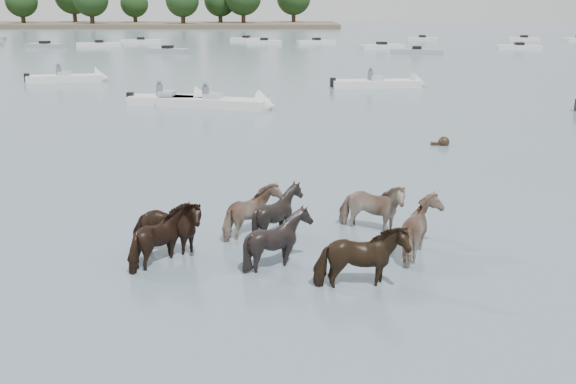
{
  "coord_description": "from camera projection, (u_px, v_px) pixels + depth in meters",
  "views": [
    {
      "loc": [
        0.54,
        -11.04,
        5.28
      ],
      "look_at": [
        0.33,
        3.42,
        1.1
      ],
      "focal_mm": 40.61,
      "sensor_mm": 36.0,
      "label": 1
    }
  ],
  "objects": [
    {
      "name": "motorboat_c",
      "position": [
        388.0,
        84.0,
        42.98
      ],
      "size": [
        6.47,
        2.15,
        1.92
      ],
      "rotation": [
        0.0,
        0.0,
        0.09
      ],
      "color": "silver",
      "rests_on": "ground"
    },
    {
      "name": "ground",
      "position": [
        267.0,
        300.0,
        12.07
      ],
      "size": [
        400.0,
        400.0,
        0.0
      ],
      "primitive_type": "plane",
      "color": "#495C6A",
      "rests_on": "ground"
    },
    {
      "name": "distant_flotilla",
      "position": [
        303.0,
        44.0,
        85.17
      ],
      "size": [
        103.72,
        29.28,
        0.93
      ],
      "color": "gray",
      "rests_on": "ground"
    },
    {
      "name": "swimming_pony",
      "position": [
        443.0,
        142.0,
        25.33
      ],
      "size": [
        0.72,
        0.44,
        0.44
      ],
      "color": "black",
      "rests_on": "ground"
    },
    {
      "name": "motorboat_a",
      "position": [
        180.0,
        100.0,
        35.56
      ],
      "size": [
        4.72,
        1.72,
        1.92
      ],
      "rotation": [
        0.0,
        0.0,
        -0.03
      ],
      "color": "silver",
      "rests_on": "ground"
    },
    {
      "name": "motorboat_b",
      "position": [
        228.0,
        104.0,
        34.4
      ],
      "size": [
        6.62,
        3.21,
        1.92
      ],
      "rotation": [
        0.0,
        0.0,
        -0.26
      ],
      "color": "silver",
      "rests_on": "ground"
    },
    {
      "name": "motorboat_f",
      "position": [
        77.0,
        78.0,
        46.08
      ],
      "size": [
        5.75,
        2.83,
        1.92
      ],
      "rotation": [
        0.0,
        0.0,
        0.23
      ],
      "color": "silver",
      "rests_on": "ground"
    },
    {
      "name": "pony_herd",
      "position": [
        289.0,
        231.0,
        14.23
      ],
      "size": [
        7.24,
        4.56,
        1.49
      ],
      "color": "black",
      "rests_on": "ground"
    },
    {
      "name": "shoreline",
      "position": [
        5.0,
        25.0,
        156.97
      ],
      "size": [
        160.0,
        30.0,
        1.0
      ],
      "primitive_type": "cube",
      "color": "#4C4233",
      "rests_on": "ground"
    }
  ]
}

